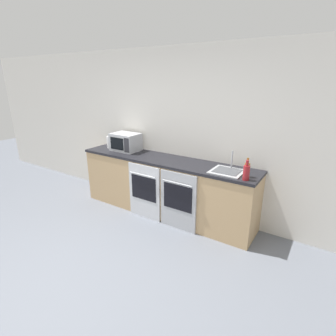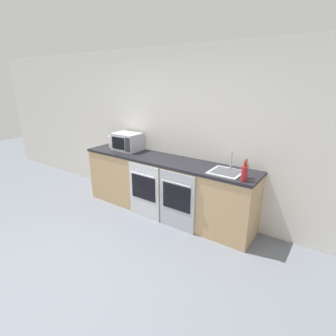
# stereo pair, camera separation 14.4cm
# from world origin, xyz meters

# --- Properties ---
(ground_plane) EXTENTS (16.00, 16.00, 0.00)m
(ground_plane) POSITION_xyz_m (0.00, 0.00, 0.00)
(ground_plane) COLOR slate
(wall_back) EXTENTS (10.00, 0.06, 2.60)m
(wall_back) POSITION_xyz_m (0.00, 2.38, 1.30)
(wall_back) COLOR silver
(wall_back) RESTS_ON ground_plane
(counter_back) EXTENTS (2.98, 0.61, 0.94)m
(counter_back) POSITION_xyz_m (0.00, 2.06, 0.47)
(counter_back) COLOR tan
(counter_back) RESTS_ON ground_plane
(oven_left) EXTENTS (0.58, 0.06, 0.88)m
(oven_left) POSITION_xyz_m (-0.18, 1.75, 0.45)
(oven_left) COLOR silver
(oven_left) RESTS_ON ground_plane
(oven_right) EXTENTS (0.58, 0.06, 0.88)m
(oven_right) POSITION_xyz_m (0.44, 1.75, 0.45)
(oven_right) COLOR #A8AAAF
(oven_right) RESTS_ON ground_plane
(microwave) EXTENTS (0.48, 0.35, 0.30)m
(microwave) POSITION_xyz_m (-0.84, 2.11, 1.09)
(microwave) COLOR #B7BABF
(microwave) RESTS_ON counter_back
(bottle_red) EXTENTS (0.08, 0.08, 0.26)m
(bottle_red) POSITION_xyz_m (1.34, 1.85, 1.04)
(bottle_red) COLOR maroon
(bottle_red) RESTS_ON counter_back
(bottle_amber) EXTENTS (0.07, 0.07, 0.25)m
(bottle_amber) POSITION_xyz_m (1.32, 1.96, 1.04)
(bottle_amber) COLOR #8C5114
(bottle_amber) RESTS_ON counter_back
(kettle) EXTENTS (0.14, 0.14, 0.22)m
(kettle) POSITION_xyz_m (-1.19, 2.10, 1.05)
(kettle) COLOR white
(kettle) RESTS_ON counter_back
(sink) EXTENTS (0.42, 0.40, 0.26)m
(sink) POSITION_xyz_m (1.05, 2.01, 0.95)
(sink) COLOR #A8AAAF
(sink) RESTS_ON counter_back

